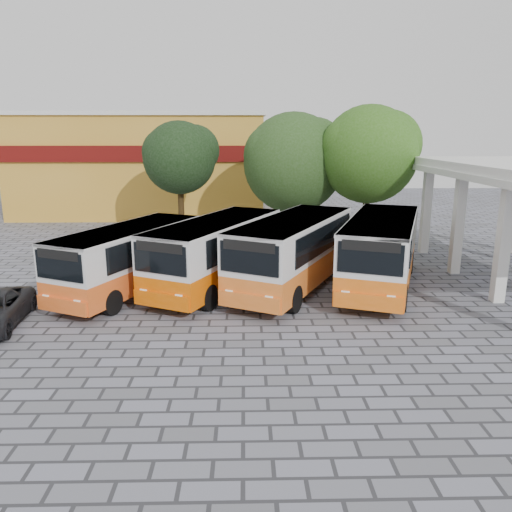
{
  "coord_description": "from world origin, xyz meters",
  "views": [
    {
      "loc": [
        -2.43,
        -17.31,
        6.68
      ],
      "look_at": [
        -1.96,
        3.74,
        1.5
      ],
      "focal_mm": 35.0,
      "sensor_mm": 36.0,
      "label": 1
    }
  ],
  "objects_px": {
    "bus_centre_left": "(217,249)",
    "bus_far_right": "(381,248)",
    "bus_far_left": "(129,255)",
    "bus_centre_right": "(293,249)"
  },
  "relations": [
    {
      "from": "bus_far_left",
      "to": "bus_far_right",
      "type": "xyz_separation_m",
      "value": [
        10.89,
        0.44,
        0.17
      ]
    },
    {
      "from": "bus_centre_left",
      "to": "bus_centre_right",
      "type": "height_order",
      "value": "bus_centre_right"
    },
    {
      "from": "bus_centre_left",
      "to": "bus_centre_right",
      "type": "bearing_deg",
      "value": 22.29
    },
    {
      "from": "bus_centre_left",
      "to": "bus_far_left",
      "type": "bearing_deg",
      "value": -145.1
    },
    {
      "from": "bus_far_left",
      "to": "bus_centre_left",
      "type": "distance_m",
      "value": 3.72
    },
    {
      "from": "bus_far_left",
      "to": "bus_centre_left",
      "type": "xyz_separation_m",
      "value": [
        3.68,
        0.57,
        0.11
      ]
    },
    {
      "from": "bus_far_left",
      "to": "bus_centre_left",
      "type": "height_order",
      "value": "bus_centre_left"
    },
    {
      "from": "bus_far_right",
      "to": "bus_centre_left",
      "type": "bearing_deg",
      "value": -160.62
    },
    {
      "from": "bus_centre_left",
      "to": "bus_centre_right",
      "type": "relative_size",
      "value": 0.97
    },
    {
      "from": "bus_centre_left",
      "to": "bus_far_right",
      "type": "bearing_deg",
      "value": 24.95
    }
  ]
}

